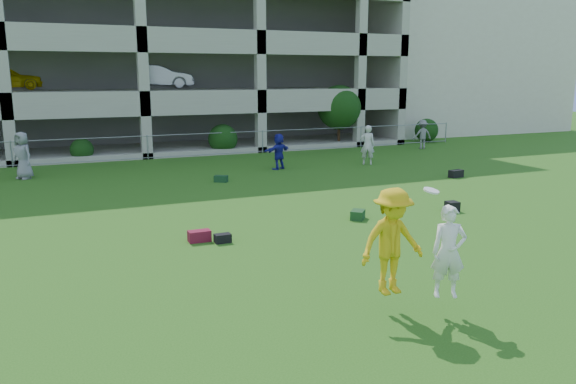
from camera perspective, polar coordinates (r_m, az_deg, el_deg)
name	(u,v)px	position (r m, az deg, el deg)	size (l,w,h in m)	color
ground	(322,299)	(10.63, 3.48, -10.77)	(100.00, 100.00, 0.00)	#235114
stucco_building	(426,62)	(45.87, 13.86, 12.68)	(16.00, 14.00, 10.00)	beige
bystander_c	(23,156)	(24.61, -25.35, 3.37)	(0.92, 0.60, 1.87)	gray
bystander_d	(279,151)	(24.59, -0.95, 4.14)	(1.45, 0.46, 1.57)	navy
bystander_e	(367,145)	(26.15, 8.07, 4.77)	(0.66, 0.43, 1.81)	silver
bystander_f	(422,134)	(32.35, 13.50, 5.71)	(1.04, 0.60, 1.60)	slate
bag_red_a	(199,236)	(14.19, -8.99, -4.44)	(0.55, 0.30, 0.28)	maroon
bag_black_b	(223,238)	(14.03, -6.66, -4.69)	(0.40, 0.25, 0.22)	black
bag_green_c	(358,215)	(16.27, 7.10, -2.30)	(0.50, 0.35, 0.26)	#163D1F
crate_d	(452,206)	(17.79, 16.34, -1.41)	(0.35, 0.35, 0.30)	black
bag_black_e	(456,174)	(23.67, 16.70, 1.79)	(0.60, 0.30, 0.30)	black
bag_green_g	(221,179)	(21.87, -6.82, 1.35)	(0.50, 0.30, 0.25)	#13351A
frisbee_contest	(403,243)	(9.82, 11.57, -5.12)	(1.76, 1.14, 1.87)	gold
parking_garage	(119,42)	(36.77, -16.82, 14.39)	(30.00, 14.00, 12.00)	#9E998C
fence	(148,147)	(28.32, -14.07, 4.46)	(36.06, 0.06, 1.20)	gray
shrub_row	(233,124)	(29.96, -5.63, 6.88)	(34.38, 2.52, 3.50)	#163D11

